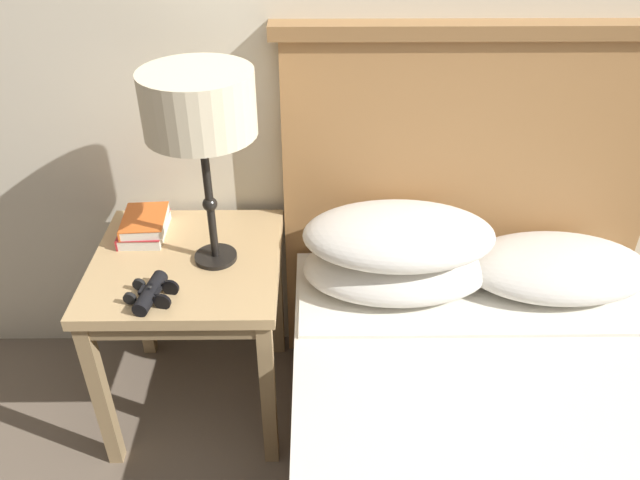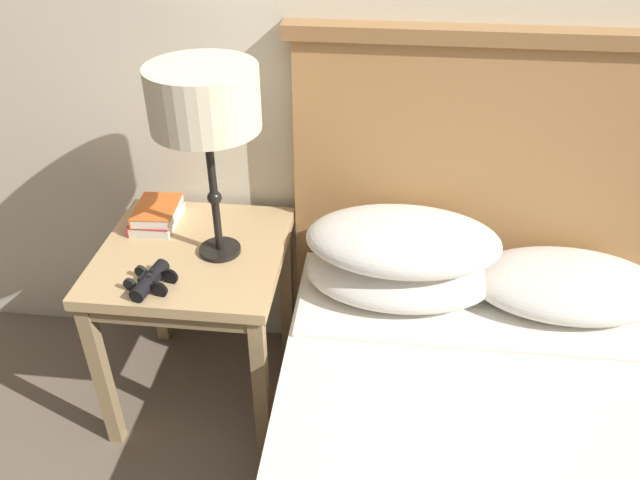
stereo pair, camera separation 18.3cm
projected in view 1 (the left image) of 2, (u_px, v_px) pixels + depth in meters
wall_back at (401, 3)px, 1.85m from camera, size 8.00×0.06×2.60m
nightstand at (189, 280)px, 1.97m from camera, size 0.58×0.58×0.62m
bed at (503, 453)px, 1.72m from camera, size 1.31×1.80×1.26m
table_lamp at (199, 108)px, 1.65m from camera, size 0.31×0.31×0.59m
book_on_nightstand at (144, 229)px, 2.03m from camera, size 0.14×0.20×0.04m
book_stacked_on_top at (144, 221)px, 2.01m from camera, size 0.15×0.19×0.03m
binoculars_pair at (151, 293)px, 1.75m from camera, size 0.15×0.16×0.05m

